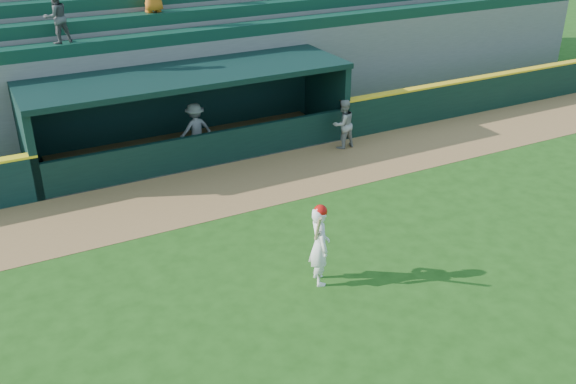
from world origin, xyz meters
name	(u,v)px	position (x,y,z in m)	size (l,w,h in m)	color
ground	(324,279)	(0.00, 0.00, 0.00)	(120.00, 120.00, 0.00)	#1E4912
warning_track	(231,187)	(0.00, 4.90, 0.01)	(40.00, 3.00, 0.01)	olive
field_wall_right	(522,87)	(12.25, 6.55, 0.60)	(15.50, 0.30, 1.20)	black
wall_stripe_right	(525,70)	(12.25, 6.55, 1.23)	(15.50, 0.32, 0.06)	yellow
dugout_player_front	(343,124)	(4.16, 5.91, 0.76)	(0.74, 0.57, 1.51)	#959591
dugout_player_inside	(196,129)	(0.04, 7.55, 0.78)	(1.01, 0.58, 1.56)	gray
dugout	(187,106)	(0.00, 8.00, 1.36)	(9.40, 2.80, 2.46)	#63635E
stands	(140,40)	(0.00, 12.57, 2.39)	(34.50, 6.27, 7.04)	slate
batter_at_plate	(320,244)	(-0.14, -0.03, 0.88)	(0.57, 0.81, 1.77)	white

